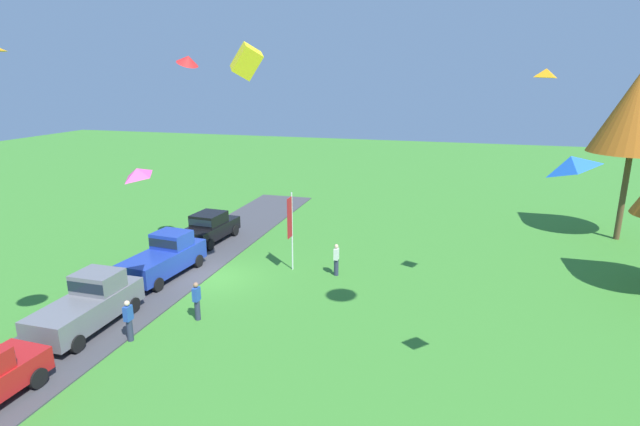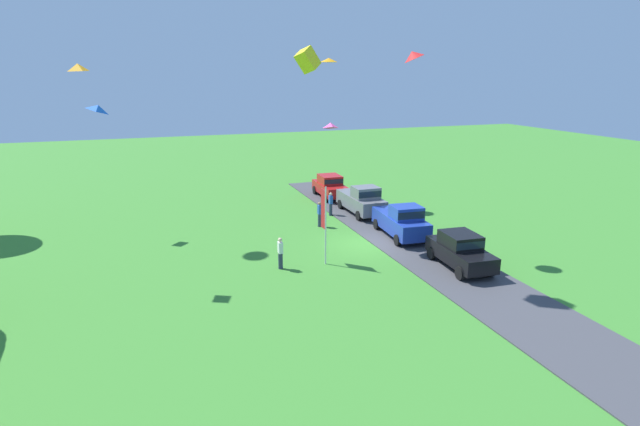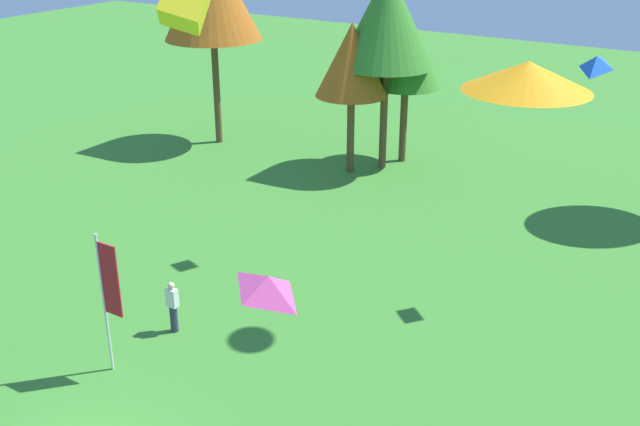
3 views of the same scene
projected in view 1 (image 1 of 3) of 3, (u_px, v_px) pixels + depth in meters
name	position (u px, v px, depth m)	size (l,w,h in m)	color
ground_plane	(216.00, 278.00, 25.78)	(120.00, 120.00, 0.00)	#3D842D
pavement_strip	(172.00, 272.00, 26.45)	(36.00, 4.40, 0.06)	#424247
car_sedan_by_flagpole	(210.00, 226.00, 31.08)	(4.51, 2.20, 1.84)	black
car_pickup_near_entrance	(166.00, 256.00, 25.80)	(5.14, 2.36, 2.14)	#1E389E
car_pickup_mid_row	(90.00, 302.00, 20.47)	(5.00, 2.05, 2.14)	slate
person_watching_sky	(129.00, 320.00, 19.44)	(0.36, 0.24, 1.71)	#2D334C
person_beside_suv	(336.00, 259.00, 25.90)	(0.36, 0.24, 1.71)	#2D334C
person_on_lawn	(197.00, 301.00, 21.14)	(0.36, 0.24, 1.71)	#2D334C
tree_far_right	(637.00, 112.00, 29.85)	(5.00, 5.00, 10.56)	brown
flag_banner	(290.00, 223.00, 26.00)	(0.71, 0.08, 4.27)	silver
kite_box_mid_center	(247.00, 61.00, 20.41)	(0.83, 0.83, 1.16)	yellow
kite_diamond_high_right	(137.00, 173.00, 18.65)	(0.79, 1.03, 0.35)	#EA4C9E
kite_diamond_over_trees	(546.00, 73.00, 18.99)	(0.81, 0.71, 0.34)	orange
kite_delta_near_flag	(188.00, 60.00, 24.84)	(1.10, 1.10, 0.42)	red
kite_diamond_topmost	(570.00, 164.00, 12.79)	(0.73, 0.98, 0.40)	blue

